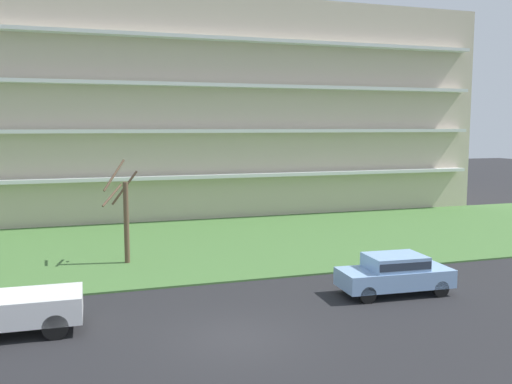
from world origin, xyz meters
TOP-DOWN VIEW (x-y plane):
  - ground at (0.00, 0.00)m, footprint 160.00×160.00m
  - grass_lawn_strip at (0.00, 14.00)m, footprint 80.00×16.00m
  - apartment_building at (0.00, 28.70)m, footprint 51.97×14.35m
  - tree_left at (-2.46, 10.74)m, footprint 1.78×1.30m
  - sedan_blue_center_left at (7.17, 2.50)m, footprint 4.49×2.03m

SIDE VIEW (x-z plane):
  - ground at x=0.00m, z-range 0.00..0.00m
  - grass_lawn_strip at x=0.00m, z-range 0.00..0.08m
  - sedan_blue_center_left at x=7.17m, z-range 0.09..1.66m
  - tree_left at x=-2.46m, z-range -0.11..4.86m
  - apartment_building at x=0.00m, z-range 0.00..15.60m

